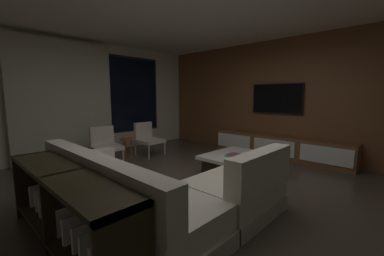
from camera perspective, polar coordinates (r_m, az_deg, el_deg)
The scene contains 12 objects.
floor at distance 3.56m, azimuth 1.87°, elevation -15.71°, with size 9.20×9.20×0.00m, color #473D33.
back_wall_with_window at distance 6.26m, azimuth -24.21°, elevation 6.36°, with size 6.60×0.30×2.70m.
media_wall at distance 5.92m, azimuth 22.16°, elevation 6.49°, with size 0.12×7.80×2.70m.
sectional_couch at distance 2.89m, azimuth -8.75°, elevation -15.31°, with size 1.98×2.50×0.82m.
coffee_table at distance 4.42m, azimuth 11.59°, elevation -8.61°, with size 1.16×1.16×0.36m.
book_stack_on_coffee_table at distance 4.28m, azimuth 9.64°, elevation -6.38°, with size 0.23×0.19×0.05m.
accent_chair_near_window at distance 5.80m, azimuth -10.55°, elevation -2.17°, with size 0.57×0.59×0.78m.
accent_chair_by_curtain at distance 5.29m, azimuth -20.04°, elevation -3.47°, with size 0.60×0.61×0.78m.
side_stool at distance 5.62m, azimuth -15.18°, elevation -3.26°, with size 0.32×0.32×0.46m.
media_console at distance 5.79m, azimuth 20.08°, elevation -4.37°, with size 0.46×3.10×0.52m.
mounted_tv at distance 5.92m, azimuth 19.51°, elevation 6.61°, with size 0.05×1.19×0.69m.
console_table_behind_couch at distance 2.56m, azimuth -27.86°, elevation -16.25°, with size 0.40×2.10×0.74m.
Camera 1 is at (-2.45, -2.17, 1.41)m, focal length 22.42 mm.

